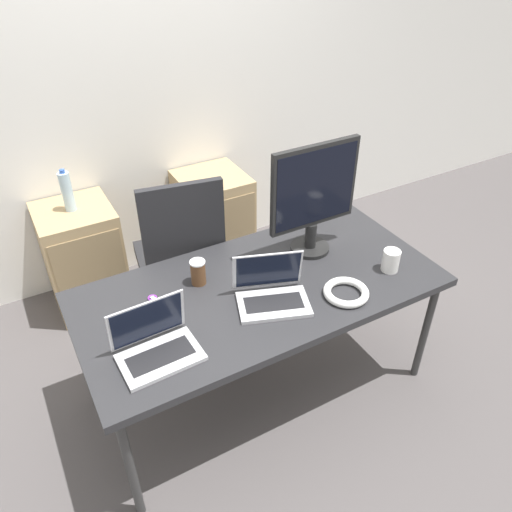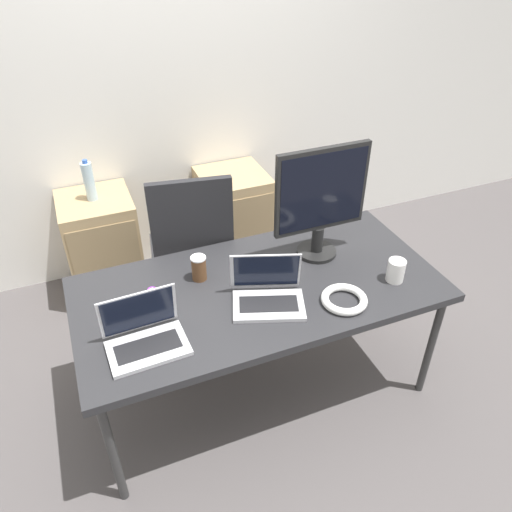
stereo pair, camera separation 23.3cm
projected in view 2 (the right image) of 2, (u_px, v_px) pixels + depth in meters
ground_plane at (259, 384)px, 2.80m from camera, size 14.00×14.00×0.00m
wall_back at (172, 79)px, 3.14m from camera, size 10.00×0.05×2.60m
desk at (259, 293)px, 2.42m from camera, size 1.75×0.85×0.71m
office_chair at (193, 266)px, 3.03m from camera, size 0.56×0.59×1.08m
cabinet_left at (103, 246)px, 3.30m from camera, size 0.45×0.46×0.70m
cabinet_right at (234, 219)px, 3.59m from camera, size 0.45×0.46×0.70m
water_bottle at (89, 181)px, 3.03m from camera, size 0.07×0.07×0.26m
laptop_left at (268, 294)px, 2.27m from camera, size 0.38×0.34×0.22m
laptop_right at (145, 336)px, 2.05m from camera, size 0.33×0.24×0.22m
monitor at (321, 200)px, 2.43m from camera, size 0.48×0.21×0.59m
mouse at (271, 275)px, 2.44m from camera, size 0.04×0.06×0.03m
coffee_cup_white at (396, 271)px, 2.40m from camera, size 0.08×0.08×0.11m
coffee_cup_brown at (199, 268)px, 2.40m from camera, size 0.07×0.07×0.13m
cable_coil at (344, 299)px, 2.28m from camera, size 0.21×0.21×0.04m
scissors at (156, 294)px, 2.33m from camera, size 0.07×0.17×0.01m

